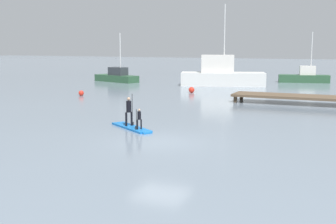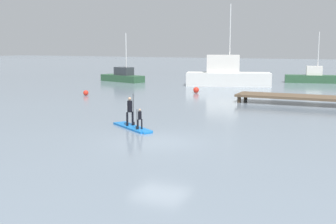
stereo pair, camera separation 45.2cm
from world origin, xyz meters
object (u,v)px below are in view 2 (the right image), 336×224
(motor_boat_small_navy, at_px, (123,76))
(paddleboard_near, at_px, (133,127))
(mooring_buoy_near, at_px, (196,90))
(mooring_buoy_far, at_px, (86,93))
(paddler_child_solo, at_px, (140,118))
(fishing_boat_white_large, at_px, (227,75))
(trawler_grey_distant, at_px, (311,77))
(paddler_adult, at_px, (130,109))

(motor_boat_small_navy, bearing_deg, paddleboard_near, -58.73)
(paddleboard_near, distance_m, mooring_buoy_near, 17.61)
(mooring_buoy_near, height_order, mooring_buoy_far, mooring_buoy_near)
(paddleboard_near, distance_m, paddler_child_solo, 1.03)
(fishing_boat_white_large, distance_m, mooring_buoy_near, 7.99)
(trawler_grey_distant, distance_m, mooring_buoy_near, 17.56)
(motor_boat_small_navy, bearing_deg, mooring_buoy_near, -32.47)
(paddler_child_solo, relative_size, trawler_grey_distant, 0.18)
(paddleboard_near, relative_size, fishing_boat_white_large, 0.34)
(paddler_adult, height_order, mooring_buoy_far, paddler_adult)
(paddler_adult, xyz_separation_m, mooring_buoy_near, (-2.73, 17.17, -0.71))
(trawler_grey_distant, relative_size, mooring_buoy_near, 10.83)
(paddler_adult, bearing_deg, fishing_boat_white_large, 95.05)
(fishing_boat_white_large, xyz_separation_m, trawler_grey_distant, (7.81, 7.53, -0.48))
(paddleboard_near, relative_size, motor_boat_small_navy, 0.51)
(paddleboard_near, bearing_deg, trawler_grey_distant, 80.76)
(paddler_adult, height_order, paddler_child_solo, paddler_adult)
(fishing_boat_white_large, relative_size, trawler_grey_distant, 1.58)
(paddler_adult, relative_size, paddler_child_solo, 1.62)
(motor_boat_small_navy, bearing_deg, fishing_boat_white_large, 0.42)
(paddleboard_near, distance_m, motor_boat_small_navy, 29.47)
(paddler_child_solo, xyz_separation_m, mooring_buoy_far, (-11.68, 11.97, -0.46))
(mooring_buoy_near, bearing_deg, trawler_grey_distant, 61.69)
(mooring_buoy_near, relative_size, mooring_buoy_far, 1.19)
(motor_boat_small_navy, xyz_separation_m, trawler_grey_distant, (20.63, 7.62, 0.03))
(mooring_buoy_near, bearing_deg, paddler_adult, -80.96)
(paddleboard_near, xyz_separation_m, mooring_buoy_far, (-11.02, 11.51, 0.18))
(paddler_adult, distance_m, motor_boat_small_navy, 29.18)
(paddler_adult, relative_size, motor_boat_small_navy, 0.28)
(trawler_grey_distant, bearing_deg, mooring_buoy_near, -118.31)
(paddler_child_solo, height_order, motor_boat_small_navy, motor_boat_small_navy)
(paddler_adult, bearing_deg, paddleboard_near, -35.39)
(paddleboard_near, xyz_separation_m, trawler_grey_distant, (5.34, 32.81, 0.60))
(paddleboard_near, relative_size, mooring_buoy_far, 6.91)
(fishing_boat_white_large, bearing_deg, trawler_grey_distant, 43.93)
(trawler_grey_distant, bearing_deg, mooring_buoy_far, -127.52)
(fishing_boat_white_large, bearing_deg, mooring_buoy_far, -121.80)
(paddler_child_solo, bearing_deg, fishing_boat_white_large, 96.96)
(fishing_boat_white_large, distance_m, motor_boat_small_navy, 12.83)
(paddleboard_near, height_order, fishing_boat_white_large, fishing_boat_white_large)
(fishing_boat_white_large, relative_size, mooring_buoy_far, 20.35)
(paddleboard_near, relative_size, paddler_child_solo, 2.98)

